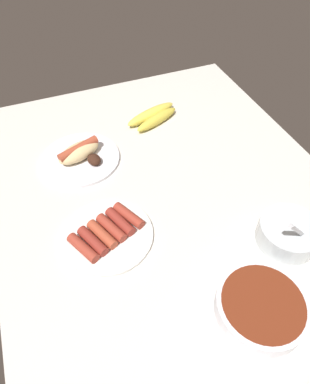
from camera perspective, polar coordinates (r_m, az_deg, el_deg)
name	(u,v)px	position (r cm, az deg, el deg)	size (l,w,h in cm)	color
ground_plane	(172,203)	(89.99, 2.94, -1.86)	(120.00, 90.00, 3.00)	silver
plate_sausages	(107,234)	(81.45, -8.07, -6.97)	(21.91, 21.91, 3.45)	white
banana_bunch	(154,116)	(112.89, -0.25, 12.67)	(12.96, 19.10, 3.47)	#E5D14C
bowl_chili	(261,306)	(73.89, 17.51, -17.93)	(18.26, 18.26, 4.25)	white
bowl_coleslaw	(288,233)	(84.36, 21.61, -6.39)	(14.02, 14.22, 14.99)	silver
plate_hotdog_assembled	(80,156)	(100.25, -12.49, 6.02)	(22.81, 22.81, 5.61)	white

